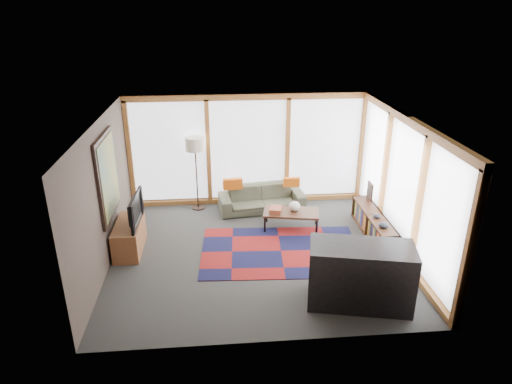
{
  "coord_description": "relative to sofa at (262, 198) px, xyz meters",
  "views": [
    {
      "loc": [
        -0.72,
        -7.63,
        4.47
      ],
      "look_at": [
        0.0,
        0.4,
        1.1
      ],
      "focal_mm": 32.0,
      "sensor_mm": 36.0,
      "label": 1
    }
  ],
  "objects": [
    {
      "name": "sofa",
      "position": [
        0.0,
        0.0,
        0.0
      ],
      "size": [
        2.01,
        0.97,
        0.57
      ],
      "primitive_type": "imported",
      "rotation": [
        0.0,
        0.0,
        0.11
      ],
      "color": "#3E4030",
      "rests_on": "ground"
    },
    {
      "name": "bowl_a",
      "position": [
        2.13,
        -2.06,
        0.25
      ],
      "size": [
        0.23,
        0.23,
        0.1
      ],
      "primitive_type": "ellipsoid",
      "rotation": [
        0.0,
        0.0,
        0.19
      ],
      "color": "black",
      "rests_on": "bookshelf"
    },
    {
      "name": "television",
      "position": [
        -2.63,
        -1.64,
        0.58
      ],
      "size": [
        0.17,
        1.01,
        0.58
      ],
      "primitive_type": "imported",
      "rotation": [
        0.0,
        0.0,
        1.53
      ],
      "color": "black",
      "rests_on": "tv_console"
    },
    {
      "name": "tv_console",
      "position": [
        -2.73,
        -1.62,
        0.0
      ],
      "size": [
        0.48,
        1.14,
        0.57
      ],
      "primitive_type": "cube",
      "color": "brown",
      "rests_on": "ground"
    },
    {
      "name": "bar_counter",
      "position": [
        1.18,
        -3.65,
        0.22
      ],
      "size": [
        1.73,
        1.08,
        1.02
      ],
      "primitive_type": "cube",
      "rotation": [
        0.0,
        0.0,
        -0.22
      ],
      "color": "black",
      "rests_on": "ground"
    },
    {
      "name": "pillow_right",
      "position": [
        0.68,
        -0.0,
        0.39
      ],
      "size": [
        0.38,
        0.12,
        0.21
      ],
      "primitive_type": "cube",
      "rotation": [
        0.0,
        0.0,
        -0.02
      ],
      "color": "#BC4F0E",
      "rests_on": "sofa"
    },
    {
      "name": "ground",
      "position": [
        -0.27,
        -1.95,
        -0.28
      ],
      "size": [
        5.5,
        5.5,
        0.0
      ],
      "primitive_type": "plane",
      "color": "#2F2F2C",
      "rests_on": "ground"
    },
    {
      "name": "bowl_b",
      "position": [
        2.14,
        -1.64,
        0.24
      ],
      "size": [
        0.17,
        0.17,
        0.08
      ],
      "primitive_type": "ellipsoid",
      "rotation": [
        0.0,
        0.0,
        -0.06
      ],
      "color": "black",
      "rests_on": "bookshelf"
    },
    {
      "name": "bookshelf",
      "position": [
        2.16,
        -1.48,
        -0.04
      ],
      "size": [
        0.35,
        1.95,
        0.49
      ],
      "primitive_type": null,
      "color": "black",
      "rests_on": "ground"
    },
    {
      "name": "rug",
      "position": [
        0.18,
        -1.94,
        -0.28
      ],
      "size": [
        3.17,
        2.14,
        0.01
      ],
      "primitive_type": "cube",
      "rotation": [
        0.0,
        0.0,
        -0.06
      ],
      "color": "maroon",
      "rests_on": "ground"
    },
    {
      "name": "pillow_left",
      "position": [
        -0.66,
        -0.05,
        0.4
      ],
      "size": [
        0.45,
        0.17,
        0.24
      ],
      "primitive_type": "cube",
      "rotation": [
        0.0,
        0.0,
        0.1
      ],
      "color": "#BC4F0E",
      "rests_on": "sofa"
    },
    {
      "name": "room_envelope",
      "position": [
        0.22,
        -1.39,
        1.26
      ],
      "size": [
        5.52,
        5.02,
        2.62
      ],
      "color": "#483933",
      "rests_on": "ground"
    },
    {
      "name": "vase",
      "position": [
        0.6,
        -0.94,
        0.21
      ],
      "size": [
        0.28,
        0.28,
        0.21
      ],
      "primitive_type": "ellipsoid",
      "rotation": [
        0.0,
        0.0,
        -0.2
      ],
      "color": "beige",
      "rests_on": "coffee_table"
    },
    {
      "name": "book_stack",
      "position": [
        0.19,
        -0.96,
        0.15
      ],
      "size": [
        0.3,
        0.35,
        0.1
      ],
      "primitive_type": "cube",
      "rotation": [
        0.0,
        0.0,
        -0.23
      ],
      "color": "brown",
      "rests_on": "coffee_table"
    },
    {
      "name": "floor_lamp",
      "position": [
        -1.47,
        0.22,
        0.58
      ],
      "size": [
        0.43,
        0.43,
        1.72
      ],
      "primitive_type": null,
      "color": "#302118",
      "rests_on": "ground"
    },
    {
      "name": "shelf_picture",
      "position": [
        2.28,
        -0.73,
        0.4
      ],
      "size": [
        0.04,
        0.3,
        0.39
      ],
      "primitive_type": "cube",
      "rotation": [
        0.0,
        0.0,
        -0.02
      ],
      "color": "black",
      "rests_on": "bookshelf"
    },
    {
      "name": "coffee_table",
      "position": [
        0.53,
        -0.98,
        -0.09
      ],
      "size": [
        1.24,
        0.79,
        0.38
      ],
      "primitive_type": null,
      "rotation": [
        0.0,
        0.0,
        -0.19
      ],
      "color": "black",
      "rests_on": "ground"
    }
  ]
}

